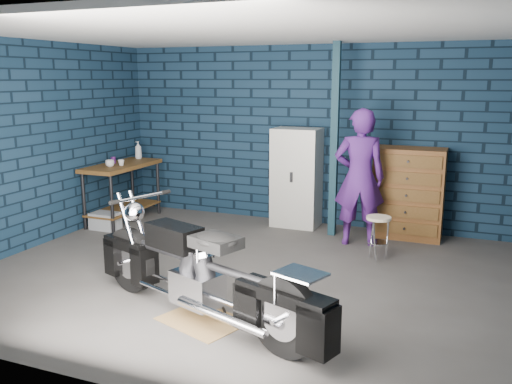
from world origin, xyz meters
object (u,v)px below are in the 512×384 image
storage_bin (105,221)px  shop_stool (378,238)px  person (359,178)px  locker (296,178)px  motorcycle (201,266)px  workbench (123,193)px  tool_chest (408,193)px

storage_bin → shop_stool: 4.01m
person → locker: 1.22m
storage_bin → shop_stool: shop_stool is taller
person → shop_stool: (0.37, -0.56, -0.64)m
shop_stool → storage_bin: bearing=-178.3°
motorcycle → shop_stool: motorcycle is taller
workbench → storage_bin: (0.02, -0.50, -0.33)m
workbench → locker: bearing=16.3°
person → locker: (-1.06, 0.58, -0.18)m
motorcycle → locker: (-0.21, 3.50, 0.20)m
storage_bin → workbench: bearing=92.3°
person → shop_stool: bearing=109.7°
workbench → locker: 2.72m
person → tool_chest: person is taller
tool_chest → shop_stool: 1.22m
locker → shop_stool: bearing=-38.6°
motorcycle → storage_bin: size_ratio=6.10×
storage_bin → locker: (2.57, 1.26, 0.62)m
person → locker: size_ratio=1.24×
workbench → person: size_ratio=0.76×
storage_bin → person: bearing=10.5°
workbench → motorcycle: 3.92m
workbench → shop_stool: workbench is taller
person → shop_stool: 0.92m
motorcycle → person: bearing=93.6°
workbench → tool_chest: 4.31m
motorcycle → shop_stool: 2.66m
person → storage_bin: 3.78m
tool_chest → person: bearing=-134.8°
shop_stool → motorcycle: bearing=-117.2°
motorcycle → storage_bin: motorcycle is taller
motorcycle → person: person is taller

